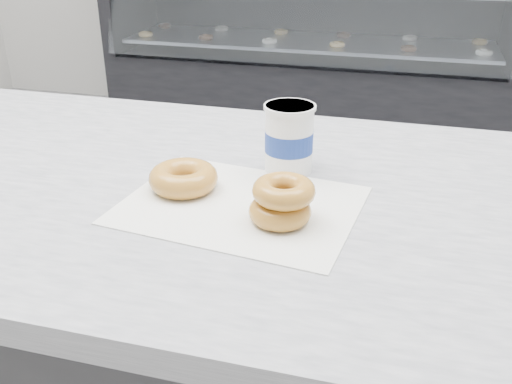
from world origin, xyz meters
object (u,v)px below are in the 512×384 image
donut_single (183,178)px  display_case (308,56)px  donut_stack (282,201)px  counter (69,359)px  coffee_cup (289,138)px

donut_single → display_case: bearing=96.2°
display_case → donut_stack: 2.89m
donut_single → donut_stack: bearing=-19.3°
donut_single → donut_stack: 0.18m
display_case → donut_stack: bearing=-80.5°
counter → donut_stack: donut_stack is taller
coffee_cup → donut_single: bearing=-144.2°
counter → display_case: bearing=90.0°
donut_stack → counter: bearing=168.6°
donut_single → coffee_cup: coffee_cup is taller
donut_stack → display_case: bearing=99.5°
counter → donut_stack: 0.68m
display_case → coffee_cup: bearing=-80.5°
counter → display_case: size_ratio=1.28×
donut_single → coffee_cup: size_ratio=0.95×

